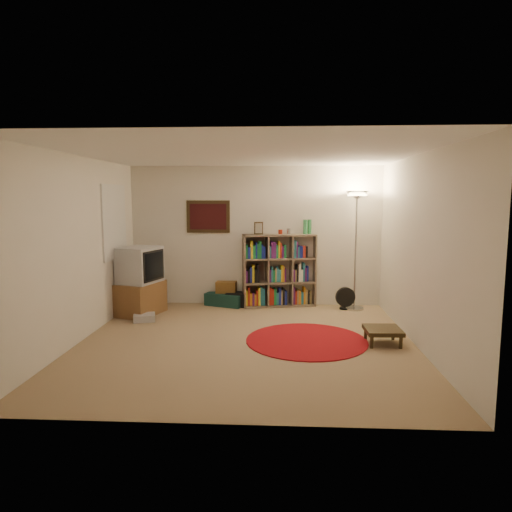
# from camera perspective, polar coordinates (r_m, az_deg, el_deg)

# --- Properties ---
(room) EXTENTS (4.54, 4.54, 2.54)m
(room) POSITION_cam_1_polar(r_m,az_deg,el_deg) (6.05, -1.74, 0.85)
(room) COLOR #886F50
(room) RESTS_ON ground
(bookshelf) EXTENTS (1.34, 0.61, 1.55)m
(bookshelf) POSITION_cam_1_polar(r_m,az_deg,el_deg) (8.19, 2.76, -1.93)
(bookshelf) COLOR brown
(bookshelf) RESTS_ON ground
(floor_lamp) EXTENTS (0.40, 0.40, 2.05)m
(floor_lamp) POSITION_cam_1_polar(r_m,az_deg,el_deg) (7.99, 12.47, 5.45)
(floor_lamp) COLOR #ACAEB1
(floor_lamp) RESTS_ON ground
(floor_fan) EXTENTS (0.35, 0.22, 0.39)m
(floor_fan) POSITION_cam_1_polar(r_m,az_deg,el_deg) (8.12, 11.10, -5.22)
(floor_fan) COLOR black
(floor_fan) RESTS_ON ground
(tv_stand) EXTENTS (0.76, 0.91, 1.13)m
(tv_stand) POSITION_cam_1_polar(r_m,az_deg,el_deg) (7.83, -14.25, -3.17)
(tv_stand) COLOR brown
(tv_stand) RESTS_ON ground
(dvd_box) EXTENTS (0.39, 0.36, 0.11)m
(dvd_box) POSITION_cam_1_polar(r_m,az_deg,el_deg) (7.49, -13.78, -7.47)
(dvd_box) COLOR #ACACB0
(dvd_box) RESTS_ON ground
(suitcase) EXTENTS (0.80, 0.66, 0.22)m
(suitcase) POSITION_cam_1_polar(r_m,az_deg,el_deg) (8.35, -3.70, -5.35)
(suitcase) COLOR #13352E
(suitcase) RESTS_ON ground
(wicker_basket) EXTENTS (0.37, 0.28, 0.21)m
(wicker_basket) POSITION_cam_1_polar(r_m,az_deg,el_deg) (8.33, -3.71, -3.89)
(wicker_basket) COLOR brown
(wicker_basket) RESTS_ON suitcase
(duffel_bag) EXTENTS (0.41, 0.37, 0.24)m
(duffel_bag) POSITION_cam_1_polar(r_m,az_deg,el_deg) (8.26, -2.37, -5.41)
(duffel_bag) COLOR black
(duffel_bag) RESTS_ON ground
(red_rug) EXTENTS (1.65, 1.65, 0.01)m
(red_rug) POSITION_cam_1_polar(r_m,az_deg,el_deg) (6.36, 6.33, -10.44)
(red_rug) COLOR maroon
(red_rug) RESTS_ON ground
(side_table) EXTENTS (0.48, 0.48, 0.21)m
(side_table) POSITION_cam_1_polar(r_m,az_deg,el_deg) (6.38, 15.58, -8.99)
(side_table) COLOR black
(side_table) RESTS_ON ground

